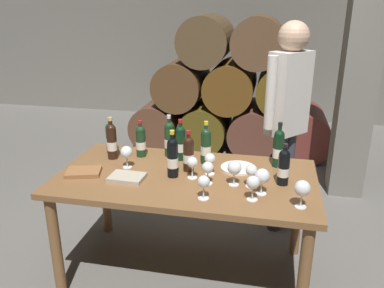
{
  "coord_description": "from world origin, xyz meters",
  "views": [
    {
      "loc": [
        0.53,
        -2.3,
        1.85
      ],
      "look_at": [
        0.0,
        0.2,
        0.91
      ],
      "focal_mm": 36.76,
      "sensor_mm": 36.0,
      "label": 1
    }
  ],
  "objects_px": {
    "wine_glass_0": "(234,168)",
    "wine_glass_6": "(251,171)",
    "sommelier_presenting": "(287,110)",
    "wine_bottle_2": "(278,148)",
    "wine_bottle_9": "(206,145)",
    "serving_plate": "(238,168)",
    "tasting_notebook": "(127,177)",
    "wine_glass_4": "(210,160)",
    "wine_glass_9": "(192,163)",
    "dining_table": "(186,188)",
    "wine_bottle_0": "(141,141)",
    "wine_bottle_4": "(284,167)",
    "wine_bottle_8": "(181,142)",
    "wine_bottle_1": "(188,153)",
    "wine_glass_5": "(208,168)",
    "wine_glass_2": "(126,153)",
    "wine_bottle_7": "(173,157)",
    "wine_glass_8": "(253,183)",
    "wine_bottle_5": "(112,141)",
    "leather_ledger": "(84,172)",
    "wine_bottle_6": "(111,138)",
    "wine_glass_1": "(204,183)",
    "wine_glass_7": "(302,189)",
    "wine_glass_3": "(262,177)"
  },
  "relations": [
    {
      "from": "wine_bottle_7",
      "to": "wine_glass_8",
      "type": "bearing_deg",
      "value": -22.76
    },
    {
      "from": "wine_bottle_0",
      "to": "wine_glass_9",
      "type": "height_order",
      "value": "wine_bottle_0"
    },
    {
      "from": "wine_glass_0",
      "to": "wine_glass_7",
      "type": "distance_m",
      "value": 0.45
    },
    {
      "from": "wine_bottle_1",
      "to": "wine_bottle_7",
      "type": "relative_size",
      "value": 0.9
    },
    {
      "from": "wine_bottle_9",
      "to": "serving_plate",
      "type": "relative_size",
      "value": 1.28
    },
    {
      "from": "wine_bottle_9",
      "to": "wine_glass_2",
      "type": "relative_size",
      "value": 1.96
    },
    {
      "from": "wine_bottle_9",
      "to": "wine_bottle_6",
      "type": "bearing_deg",
      "value": 175.66
    },
    {
      "from": "wine_glass_7",
      "to": "wine_bottle_5",
      "type": "bearing_deg",
      "value": 160.33
    },
    {
      "from": "dining_table",
      "to": "wine_bottle_1",
      "type": "distance_m",
      "value": 0.23
    },
    {
      "from": "wine_bottle_5",
      "to": "serving_plate",
      "type": "xyz_separation_m",
      "value": [
        0.92,
        -0.01,
        -0.13
      ]
    },
    {
      "from": "sommelier_presenting",
      "to": "wine_bottle_0",
      "type": "bearing_deg",
      "value": -155.4
    },
    {
      "from": "dining_table",
      "to": "wine_bottle_0",
      "type": "distance_m",
      "value": 0.53
    },
    {
      "from": "wine_glass_0",
      "to": "wine_glass_9",
      "type": "distance_m",
      "value": 0.28
    },
    {
      "from": "wine_glass_0",
      "to": "wine_glass_6",
      "type": "distance_m",
      "value": 0.11
    },
    {
      "from": "wine_bottle_1",
      "to": "wine_bottle_9",
      "type": "height_order",
      "value": "wine_bottle_9"
    },
    {
      "from": "wine_glass_2",
      "to": "wine_glass_9",
      "type": "relative_size",
      "value": 1.07
    },
    {
      "from": "sommelier_presenting",
      "to": "wine_bottle_6",
      "type": "bearing_deg",
      "value": -160.59
    },
    {
      "from": "wine_glass_1",
      "to": "wine_glass_7",
      "type": "distance_m",
      "value": 0.55
    },
    {
      "from": "dining_table",
      "to": "sommelier_presenting",
      "type": "relative_size",
      "value": 0.99
    },
    {
      "from": "wine_bottle_9",
      "to": "tasting_notebook",
      "type": "distance_m",
      "value": 0.6
    },
    {
      "from": "wine_bottle_5",
      "to": "wine_glass_0",
      "type": "distance_m",
      "value": 0.95
    },
    {
      "from": "tasting_notebook",
      "to": "wine_bottle_4",
      "type": "bearing_deg",
      "value": 10.04
    },
    {
      "from": "wine_bottle_8",
      "to": "wine_glass_5",
      "type": "distance_m",
      "value": 0.44
    },
    {
      "from": "wine_glass_0",
      "to": "wine_glass_4",
      "type": "xyz_separation_m",
      "value": [
        -0.17,
        0.13,
        -0.01
      ]
    },
    {
      "from": "dining_table",
      "to": "wine_glass_1",
      "type": "relative_size",
      "value": 11.62
    },
    {
      "from": "dining_table",
      "to": "wine_glass_4",
      "type": "height_order",
      "value": "wine_glass_4"
    },
    {
      "from": "tasting_notebook",
      "to": "leather_ledger",
      "type": "distance_m",
      "value": 0.31
    },
    {
      "from": "wine_bottle_4",
      "to": "wine_bottle_8",
      "type": "distance_m",
      "value": 0.77
    },
    {
      "from": "wine_bottle_4",
      "to": "wine_glass_9",
      "type": "xyz_separation_m",
      "value": [
        -0.57,
        -0.03,
        -0.01
      ]
    },
    {
      "from": "wine_bottle_8",
      "to": "wine_glass_4",
      "type": "bearing_deg",
      "value": -40.5
    },
    {
      "from": "tasting_notebook",
      "to": "leather_ledger",
      "type": "height_order",
      "value": "same"
    },
    {
      "from": "sommelier_presenting",
      "to": "wine_bottle_2",
      "type": "bearing_deg",
      "value": -96.98
    },
    {
      "from": "wine_glass_6",
      "to": "leather_ledger",
      "type": "bearing_deg",
      "value": -177.97
    },
    {
      "from": "wine_bottle_9",
      "to": "wine_glass_9",
      "type": "relative_size",
      "value": 2.1
    },
    {
      "from": "wine_bottle_4",
      "to": "wine_bottle_1",
      "type": "bearing_deg",
      "value": 172.47
    },
    {
      "from": "wine_glass_2",
      "to": "wine_glass_6",
      "type": "distance_m",
      "value": 0.86
    },
    {
      "from": "wine_bottle_1",
      "to": "wine_glass_2",
      "type": "xyz_separation_m",
      "value": [
        -0.42,
        -0.04,
        -0.01
      ]
    },
    {
      "from": "sommelier_presenting",
      "to": "wine_glass_6",
      "type": "bearing_deg",
      "value": -104.57
    },
    {
      "from": "wine_glass_4",
      "to": "serving_plate",
      "type": "bearing_deg",
      "value": 35.63
    },
    {
      "from": "wine_bottle_7",
      "to": "wine_glass_8",
      "type": "height_order",
      "value": "wine_bottle_7"
    },
    {
      "from": "wine_bottle_4",
      "to": "wine_glass_9",
      "type": "bearing_deg",
      "value": -176.84
    },
    {
      "from": "wine_glass_9",
      "to": "wine_bottle_2",
      "type": "bearing_deg",
      "value": 30.1
    },
    {
      "from": "wine_bottle_1",
      "to": "tasting_notebook",
      "type": "distance_m",
      "value": 0.43
    },
    {
      "from": "wine_bottle_9",
      "to": "serving_plate",
      "type": "xyz_separation_m",
      "value": [
        0.24,
        -0.06,
        -0.13
      ]
    },
    {
      "from": "wine_bottle_7",
      "to": "wine_bottle_9",
      "type": "xyz_separation_m",
      "value": [
        0.17,
        0.27,
        -0.0
      ]
    },
    {
      "from": "wine_bottle_2",
      "to": "wine_bottle_7",
      "type": "bearing_deg",
      "value": -154.97
    },
    {
      "from": "wine_bottle_2",
      "to": "tasting_notebook",
      "type": "height_order",
      "value": "wine_bottle_2"
    },
    {
      "from": "wine_bottle_1",
      "to": "wine_glass_5",
      "type": "height_order",
      "value": "wine_bottle_1"
    },
    {
      "from": "wine_glass_3",
      "to": "leather_ledger",
      "type": "distance_m",
      "value": 1.17
    },
    {
      "from": "tasting_notebook",
      "to": "wine_bottle_1",
      "type": "bearing_deg",
      "value": 33.86
    }
  ]
}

